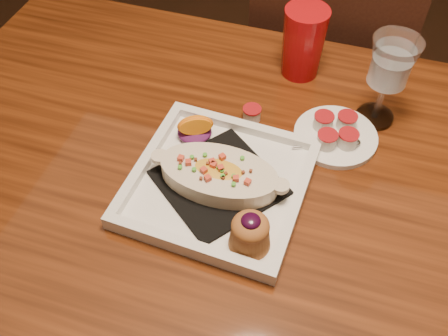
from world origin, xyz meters
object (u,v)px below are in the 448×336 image
(saucer, at_px, (335,135))
(plate, at_px, (221,183))
(table, at_px, (277,218))
(red_tumbler, at_px, (303,43))
(chair_far, at_px, (324,74))
(goblet, at_px, (390,67))

(saucer, bearing_deg, plate, -131.91)
(table, relative_size, red_tumbler, 9.85)
(chair_far, relative_size, plate, 2.99)
(chair_far, xyz_separation_m, plate, (-0.10, -0.67, 0.27))
(red_tumbler, bearing_deg, goblet, -28.79)
(red_tumbler, bearing_deg, saucer, -59.00)
(chair_far, distance_m, red_tumbler, 0.44)
(red_tumbler, bearing_deg, plate, -99.51)
(table, distance_m, red_tumbler, 0.37)
(plate, xyz_separation_m, saucer, (0.17, 0.19, -0.01))
(saucer, distance_m, red_tumbler, 0.22)
(chair_far, xyz_separation_m, saucer, (0.07, -0.49, 0.26))
(goblet, distance_m, red_tumbler, 0.20)
(plate, bearing_deg, red_tumbler, 83.43)
(table, xyz_separation_m, chair_far, (-0.00, 0.63, -0.15))
(plate, xyz_separation_m, goblet, (0.23, 0.27, 0.10))
(table, xyz_separation_m, saucer, (0.07, 0.14, 0.11))
(table, relative_size, saucer, 9.38)
(plate, bearing_deg, chair_far, 84.65)
(goblet, bearing_deg, red_tumbler, 151.21)
(plate, height_order, red_tumbler, red_tumbler)
(chair_far, relative_size, red_tumbler, 6.11)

